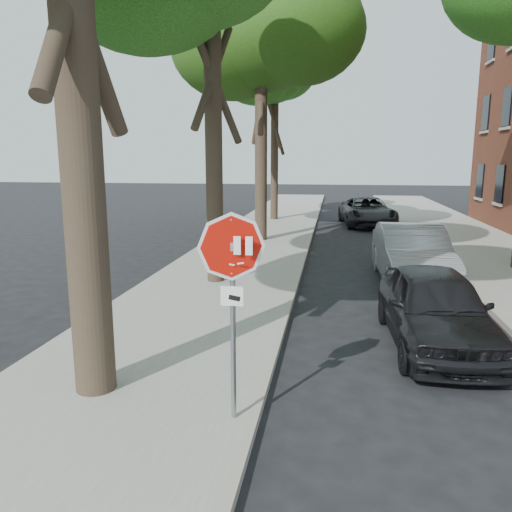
{
  "coord_description": "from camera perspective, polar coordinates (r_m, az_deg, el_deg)",
  "views": [
    {
      "loc": [
        0.47,
        -5.69,
        3.34
      ],
      "look_at": [
        -0.54,
        0.8,
        2.05
      ],
      "focal_mm": 35.0,
      "sensor_mm": 36.0,
      "label": 1
    }
  ],
  "objects": [
    {
      "name": "tree_far",
      "position": [
        27.26,
        2.17,
        19.27
      ],
      "size": [
        5.29,
        4.91,
        9.33
      ],
      "color": "black",
      "rests_on": "sidewalk_left"
    },
    {
      "name": "sidewalk_left",
      "position": [
        18.23,
        -0.66,
        0.75
      ],
      "size": [
        4.0,
        55.0,
        0.12
      ],
      "primitive_type": "cube",
      "color": "gray",
      "rests_on": "ground"
    },
    {
      "name": "stop_sign",
      "position": [
        5.95,
        -2.74,
        -2.44
      ],
      "size": [
        0.76,
        0.34,
        2.61
      ],
      "color": "gray",
      "rests_on": "sidewalk_left"
    },
    {
      "name": "tree_mid_b",
      "position": [
        20.55,
        0.58,
        24.2
      ],
      "size": [
        5.88,
        5.46,
        10.36
      ],
      "color": "black",
      "rests_on": "sidewalk_left"
    },
    {
      "name": "ground",
      "position": [
        6.61,
        3.78,
        -19.26
      ],
      "size": [
        120.0,
        120.0,
        0.0
      ],
      "primitive_type": "plane",
      "color": "black",
      "rests_on": "ground"
    },
    {
      "name": "sidewalk_right",
      "position": [
        18.82,
        25.79,
        -0.04
      ],
      "size": [
        4.0,
        55.0,
        0.12
      ],
      "primitive_type": "cube",
      "color": "gray",
      "rests_on": "ground"
    },
    {
      "name": "curb_left",
      "position": [
        18.01,
        5.78,
        0.58
      ],
      "size": [
        0.12,
        55.0,
        0.13
      ],
      "primitive_type": "cube",
      "color": "#9E9384",
      "rests_on": "ground"
    },
    {
      "name": "curb_right",
      "position": [
        18.32,
        19.65,
        0.16
      ],
      "size": [
        0.12,
        55.0,
        0.13
      ],
      "primitive_type": "cube",
      "color": "#9E9384",
      "rests_on": "ground"
    },
    {
      "name": "car_b",
      "position": [
        14.14,
        17.37,
        0.17
      ],
      "size": [
        1.79,
        4.79,
        1.56
      ],
      "primitive_type": "imported",
      "rotation": [
        0.0,
        0.0,
        0.03
      ],
      "color": "#929499",
      "rests_on": "ground"
    },
    {
      "name": "car_a",
      "position": [
        9.55,
        19.78,
        -5.57
      ],
      "size": [
        1.85,
        4.21,
        1.41
      ],
      "primitive_type": "imported",
      "rotation": [
        0.0,
        0.0,
        0.04
      ],
      "color": "black",
      "rests_on": "ground"
    },
    {
      "name": "car_d",
      "position": [
        25.77,
        12.56,
        4.98
      ],
      "size": [
        2.9,
        5.32,
        1.41
      ],
      "primitive_type": "imported",
      "rotation": [
        0.0,
        0.0,
        0.11
      ],
      "color": "black",
      "rests_on": "ground"
    }
  ]
}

